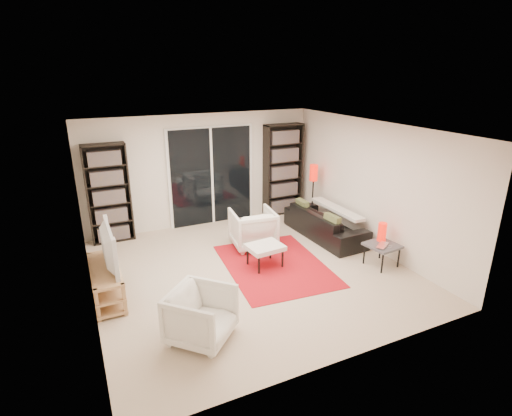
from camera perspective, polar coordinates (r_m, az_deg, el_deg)
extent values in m
plane|color=beige|center=(6.92, -0.82, -8.88)|extent=(5.00, 5.00, 0.00)
cube|color=silver|center=(8.69, -7.74, 5.35)|extent=(5.00, 0.02, 2.40)
cube|color=silver|center=(4.47, 12.67, -8.79)|extent=(5.00, 0.02, 2.40)
cube|color=silver|center=(5.93, -23.46, -2.79)|extent=(0.02, 5.00, 2.40)
cube|color=silver|center=(7.77, 16.19, 3.07)|extent=(0.02, 5.00, 2.40)
cube|color=white|center=(6.16, -0.93, 11.19)|extent=(5.00, 5.00, 0.02)
cube|color=white|center=(8.76, -6.38, 4.51)|extent=(1.92, 0.06, 2.16)
cube|color=black|center=(8.73, -6.31, 4.45)|extent=(1.80, 0.02, 2.10)
cube|color=white|center=(8.72, -6.29, 4.44)|extent=(0.05, 0.02, 2.10)
cube|color=black|center=(8.25, -20.31, 1.92)|extent=(0.80, 0.30, 1.95)
cube|color=#9A7911|center=(8.23, -20.29, 1.88)|extent=(0.70, 0.22, 1.85)
cube|color=black|center=(9.32, 3.84, 5.48)|extent=(0.90, 0.30, 2.10)
cube|color=#9A7911|center=(9.30, 3.90, 5.45)|extent=(0.80, 0.22, 2.00)
cube|color=tan|center=(6.36, -20.83, -8.09)|extent=(0.41, 1.29, 0.04)
cube|color=tan|center=(6.46, -20.59, -9.91)|extent=(0.41, 1.29, 0.03)
cube|color=tan|center=(6.55, -20.39, -11.37)|extent=(0.41, 1.29, 0.04)
cube|color=tan|center=(5.93, -21.72, -12.83)|extent=(0.05, 0.05, 0.50)
cube|color=tan|center=(7.00, -22.52, -7.85)|extent=(0.05, 0.05, 0.50)
cube|color=tan|center=(5.94, -18.28, -12.31)|extent=(0.05, 0.05, 0.50)
cube|color=tan|center=(7.01, -19.65, -7.43)|extent=(0.05, 0.05, 0.50)
imported|color=black|center=(6.22, -21.01, -5.32)|extent=(0.15, 1.09, 0.63)
cube|color=red|center=(7.08, 2.71, -8.15)|extent=(1.84, 2.37, 0.01)
imported|color=black|center=(8.26, 9.81, -2.17)|extent=(0.84, 1.99, 0.57)
imported|color=white|center=(7.66, -0.44, -2.93)|extent=(0.89, 0.91, 0.74)
imported|color=white|center=(5.22, -7.84, -14.95)|extent=(1.05, 1.05, 0.69)
cube|color=white|center=(6.90, 1.30, -5.63)|extent=(0.63, 0.54, 0.08)
cylinder|color=black|center=(6.73, 0.43, -8.20)|extent=(0.04, 0.04, 0.32)
cylinder|color=black|center=(7.03, -1.21, -6.94)|extent=(0.04, 0.04, 0.32)
cylinder|color=black|center=(6.96, 3.81, -7.27)|extent=(0.04, 0.04, 0.32)
cylinder|color=black|center=(7.25, 2.08, -6.10)|extent=(0.04, 0.04, 0.32)
cube|color=#4C4C51|center=(7.26, 17.61, -5.12)|extent=(0.56, 0.56, 0.04)
cylinder|color=black|center=(7.08, 17.60, -7.47)|extent=(0.03, 0.03, 0.38)
cylinder|color=black|center=(7.32, 15.20, -6.32)|extent=(0.03, 0.03, 0.38)
cylinder|color=black|center=(7.37, 19.71, -6.61)|extent=(0.03, 0.03, 0.38)
cylinder|color=black|center=(7.60, 17.34, -5.54)|extent=(0.03, 0.03, 0.38)
imported|color=silver|center=(7.16, 17.98, -5.20)|extent=(0.39, 0.36, 0.03)
cylinder|color=red|center=(7.34, 17.57, -3.27)|extent=(0.15, 0.15, 0.33)
cylinder|color=black|center=(9.14, 7.92, -1.75)|extent=(0.20, 0.20, 0.03)
cylinder|color=black|center=(8.98, 8.06, 1.08)|extent=(0.03, 0.03, 0.98)
cylinder|color=red|center=(8.81, 8.25, 5.01)|extent=(0.18, 0.18, 0.35)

